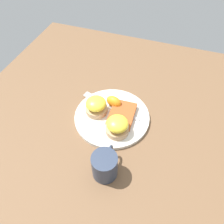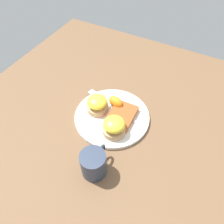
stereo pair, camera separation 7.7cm
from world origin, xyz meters
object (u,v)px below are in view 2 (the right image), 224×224
at_px(sandwich_benedict_left, 98,104).
at_px(cup, 94,164).
at_px(sandwich_benedict_right, 114,127).
at_px(orange_wedge, 116,102).
at_px(fork, 109,104).
at_px(hashbrown_patty, 122,116).

distance_m(sandwich_benedict_left, cup, 0.24).
height_order(sandwich_benedict_right, cup, cup).
xyz_separation_m(sandwich_benedict_left, sandwich_benedict_right, (-0.06, -0.10, 0.00)).
xyz_separation_m(sandwich_benedict_right, orange_wedge, (0.11, 0.05, -0.01)).
relative_size(sandwich_benedict_right, orange_wedge, 1.32).
relative_size(sandwich_benedict_right, fork, 0.33).
relative_size(fork, cup, 2.26).
bearing_deg(sandwich_benedict_right, cup, -176.18).
bearing_deg(fork, hashbrown_patty, -116.17).
xyz_separation_m(sandwich_benedict_right, cup, (-0.15, -0.01, 0.00)).
relative_size(sandwich_benedict_left, cup, 0.75).
distance_m(sandwich_benedict_right, hashbrown_patty, 0.07).
bearing_deg(hashbrown_patty, orange_wedge, 48.75).
distance_m(sandwich_benedict_left, hashbrown_patty, 0.10).
distance_m(sandwich_benedict_left, orange_wedge, 0.07).
relative_size(sandwich_benedict_left, orange_wedge, 1.32).
relative_size(sandwich_benedict_right, cup, 0.75).
relative_size(sandwich_benedict_left, fork, 0.33).
bearing_deg(hashbrown_patty, sandwich_benedict_right, -175.99).
relative_size(sandwich_benedict_right, hashbrown_patty, 0.67).
bearing_deg(sandwich_benedict_left, sandwich_benedict_right, -122.31).
relative_size(orange_wedge, fork, 0.25).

